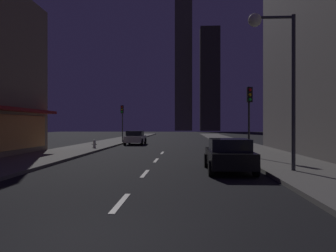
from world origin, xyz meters
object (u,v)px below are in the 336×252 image
at_px(car_parked_far, 135,138).
at_px(traffic_light_far_left, 122,115).
at_px(car_parked_near, 229,155).
at_px(traffic_light_near_right, 249,106).
at_px(fire_hydrant_far_left, 94,144).
at_px(street_lamp_right, 274,53).

height_order(car_parked_far, traffic_light_far_left, traffic_light_far_left).
xyz_separation_m(car_parked_near, traffic_light_near_right, (1.90, 5.27, 2.45)).
bearing_deg(fire_hydrant_far_left, traffic_light_far_left, 87.73).
relative_size(traffic_light_near_right, traffic_light_far_left, 1.00).
xyz_separation_m(car_parked_far, traffic_light_near_right, (9.10, -14.78, 2.45)).
distance_m(car_parked_far, street_lamp_right, 22.88).
distance_m(fire_hydrant_far_left, traffic_light_near_right, 13.83).
height_order(traffic_light_near_right, traffic_light_far_left, same).
distance_m(car_parked_near, traffic_light_far_left, 24.56).
xyz_separation_m(fire_hydrant_far_left, traffic_light_far_left, (0.40, 10.08, 2.74)).
relative_size(fire_hydrant_far_left, street_lamp_right, 0.10).
bearing_deg(car_parked_near, car_parked_far, 109.75).
bearing_deg(car_parked_near, traffic_light_far_left, 111.86).
bearing_deg(car_parked_far, car_parked_near, -70.25).
bearing_deg(traffic_light_near_right, traffic_light_far_left, 122.29).
xyz_separation_m(car_parked_near, fire_hydrant_far_left, (-9.50, 12.60, -0.29)).
bearing_deg(fire_hydrant_far_left, car_parked_near, -52.99).
relative_size(car_parked_near, traffic_light_near_right, 1.01).
relative_size(car_parked_near, fire_hydrant_far_left, 6.48).
bearing_deg(traffic_light_far_left, traffic_light_near_right, -57.71).
bearing_deg(car_parked_near, street_lamp_right, -17.07).
bearing_deg(traffic_light_far_left, fire_hydrant_far_left, -92.27).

